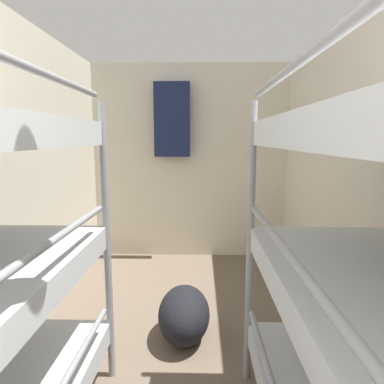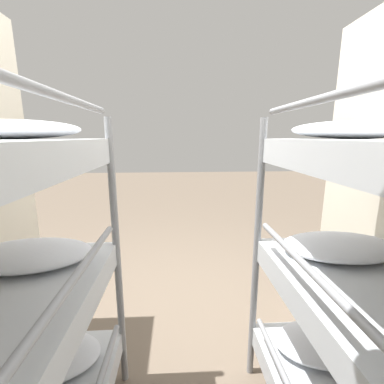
% 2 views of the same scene
% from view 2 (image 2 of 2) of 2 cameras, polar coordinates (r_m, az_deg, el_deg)
% --- Properties ---
extents(ground_plane, '(20.00, 20.00, 0.00)m').
position_cam_2_polar(ground_plane, '(2.65, -1.46, -26.31)').
color(ground_plane, '#6B5B4C').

